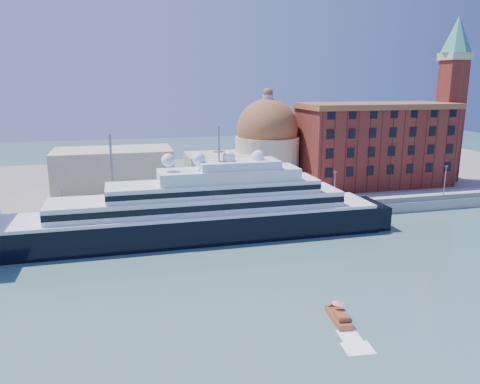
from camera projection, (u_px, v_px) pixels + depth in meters
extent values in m
plane|color=#365E58|center=(245.00, 282.00, 74.34)|extent=(400.00, 400.00, 0.00)
cube|color=gray|center=(206.00, 216.00, 106.10)|extent=(180.00, 10.00, 2.50)
cube|color=slate|center=(182.00, 181.00, 144.79)|extent=(260.00, 72.00, 2.00)
cube|color=slate|center=(210.00, 214.00, 101.43)|extent=(180.00, 0.10, 1.20)
cube|color=black|center=(191.00, 228.00, 94.24)|extent=(78.27, 12.04, 6.52)
cube|color=black|center=(365.00, 216.00, 103.80)|extent=(6.02, 11.04, 6.02)
cube|color=white|center=(190.00, 211.00, 93.43)|extent=(76.27, 12.24, 0.60)
cube|color=white|center=(200.00, 202.00, 93.50)|extent=(58.20, 10.03, 3.01)
cube|color=black|center=(204.00, 208.00, 88.77)|extent=(58.20, 0.15, 1.20)
cube|color=white|center=(214.00, 188.00, 93.59)|extent=(42.15, 9.03, 2.61)
cube|color=white|center=(229.00, 175.00, 93.74)|extent=(28.10, 8.03, 2.41)
cube|color=white|center=(239.00, 164.00, 93.77)|extent=(16.06, 7.02, 1.61)
cylinder|color=slate|center=(219.00, 144.00, 91.82)|extent=(0.30, 0.30, 7.02)
sphere|color=white|center=(168.00, 160.00, 90.03)|extent=(2.61, 2.61, 2.61)
sphere|color=white|center=(199.00, 159.00, 91.49)|extent=(2.61, 2.61, 2.61)
sphere|color=white|center=(229.00, 158.00, 92.96)|extent=(2.61, 2.61, 2.61)
sphere|color=white|center=(258.00, 157.00, 94.42)|extent=(2.61, 2.61, 2.61)
cube|color=brown|center=(339.00, 318.00, 62.19)|extent=(2.59, 6.01, 0.97)
cube|color=brown|center=(342.00, 316.00, 61.06)|extent=(1.82, 2.59, 0.78)
cylinder|color=slate|center=(338.00, 308.00, 62.38)|extent=(0.06, 0.06, 1.55)
cone|color=red|center=(338.00, 302.00, 62.18)|extent=(1.75, 1.75, 0.39)
cube|color=maroon|center=(374.00, 147.00, 133.00)|extent=(42.00, 18.00, 22.00)
cube|color=brown|center=(377.00, 106.00, 130.36)|extent=(43.00, 19.00, 1.50)
cube|color=maroon|center=(449.00, 122.00, 137.35)|extent=(6.00, 6.00, 35.00)
cube|color=beige|center=(455.00, 57.00, 133.09)|extent=(7.00, 7.00, 2.00)
cone|color=teal|center=(458.00, 34.00, 131.71)|extent=(8.40, 8.40, 10.00)
cylinder|color=beige|center=(267.00, 161.00, 132.28)|extent=(18.00, 18.00, 14.00)
sphere|color=brown|center=(267.00, 130.00, 130.21)|extent=(17.00, 17.00, 17.00)
cylinder|color=beige|center=(268.00, 100.00, 128.37)|extent=(3.00, 3.00, 3.00)
cube|color=beige|center=(220.00, 172.00, 127.45)|extent=(18.00, 14.00, 10.00)
cube|color=beige|center=(114.00, 172.00, 122.29)|extent=(30.00, 16.00, 12.00)
cylinder|color=slate|center=(63.00, 206.00, 94.76)|extent=(0.24, 0.24, 8.00)
cube|color=slate|center=(61.00, 186.00, 93.82)|extent=(0.80, 0.30, 0.25)
cylinder|color=slate|center=(208.00, 197.00, 102.06)|extent=(0.24, 0.24, 8.00)
cube|color=slate|center=(208.00, 178.00, 101.12)|extent=(0.80, 0.30, 0.25)
cylinder|color=slate|center=(334.00, 189.00, 109.36)|extent=(0.24, 0.24, 8.00)
cube|color=slate|center=(335.00, 172.00, 108.42)|extent=(0.80, 0.30, 0.25)
cylinder|color=slate|center=(445.00, 182.00, 116.65)|extent=(0.24, 0.24, 8.00)
cube|color=slate|center=(446.00, 166.00, 115.71)|extent=(0.80, 0.30, 0.25)
cylinder|color=slate|center=(112.00, 177.00, 97.93)|extent=(0.50, 0.50, 18.00)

